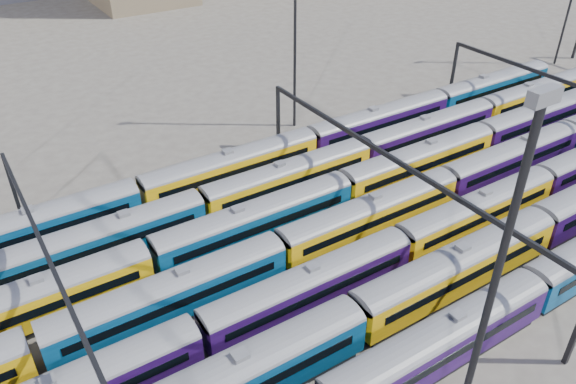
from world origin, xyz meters
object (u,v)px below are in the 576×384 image
rake_0 (440,340)px  rake_2 (401,243)px  rake_1 (228,380)px  mast_2 (483,327)px

rake_0 → rake_2: (5.49, 10.00, -0.11)m
rake_1 → rake_2: rake_1 is taller
rake_1 → mast_2: mast_2 is taller
rake_1 → mast_2: (7.61, -12.00, 11.21)m
rake_0 → mast_2: size_ratio=5.55×
rake_0 → rake_1: (-14.33, 5.00, 0.14)m
rake_2 → mast_2: (-12.21, -17.00, 11.45)m
rake_0 → rake_2: 11.41m
rake_0 → mast_2: mast_2 is taller
rake_0 → rake_2: rake_0 is taller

